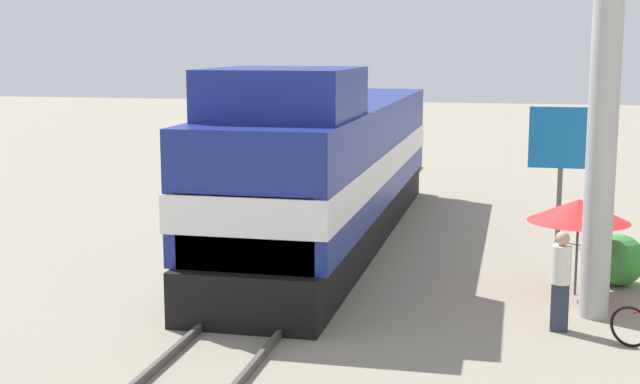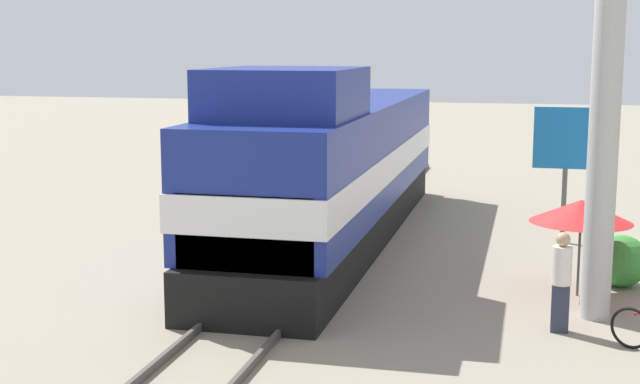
# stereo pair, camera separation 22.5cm
# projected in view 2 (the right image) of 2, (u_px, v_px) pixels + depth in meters

# --- Properties ---
(ground_plane) EXTENTS (120.00, 120.00, 0.00)m
(ground_plane) POSITION_uv_depth(u_px,v_px,m) (283.00, 291.00, 18.04)
(ground_plane) COLOR gray
(rail_near) EXTENTS (0.08, 38.17, 0.15)m
(rail_near) POSITION_uv_depth(u_px,v_px,m) (250.00, 285.00, 18.19)
(rail_near) COLOR #4C4742
(rail_near) RESTS_ON ground_plane
(rail_far) EXTENTS (0.08, 38.17, 0.15)m
(rail_far) POSITION_uv_depth(u_px,v_px,m) (318.00, 290.00, 17.86)
(rail_far) COLOR #4C4742
(rail_far) RESTS_ON ground_plane
(locomotive) EXTENTS (3.01, 15.48, 4.48)m
(locomotive) POSITION_uv_depth(u_px,v_px,m) (332.00, 169.00, 22.02)
(locomotive) COLOR black
(locomotive) RESTS_ON ground_plane
(utility_pole) EXTENTS (1.80, 0.54, 9.61)m
(utility_pole) POSITION_uv_depth(u_px,v_px,m) (608.00, 50.00, 15.52)
(utility_pole) COLOR #B2B2AD
(utility_pole) RESTS_ON ground_plane
(vendor_umbrella) EXTENTS (2.00, 2.00, 1.94)m
(vendor_umbrella) POSITION_uv_depth(u_px,v_px,m) (581.00, 211.00, 17.45)
(vendor_umbrella) COLOR #4C4C4C
(vendor_umbrella) RESTS_ON ground_plane
(billboard_sign) EXTENTS (1.61, 0.12, 3.41)m
(billboard_sign) POSITION_uv_depth(u_px,v_px,m) (566.00, 146.00, 22.08)
(billboard_sign) COLOR #595959
(billboard_sign) RESTS_ON ground_plane
(shrub_cluster) EXTENTS (1.07, 1.07, 1.07)m
(shrub_cluster) POSITION_uv_depth(u_px,v_px,m) (622.00, 261.00, 18.32)
(shrub_cluster) COLOR #388C38
(shrub_cluster) RESTS_ON ground_plane
(person_bystander) EXTENTS (0.34, 0.34, 1.77)m
(person_bystander) POSITION_uv_depth(u_px,v_px,m) (561.00, 278.00, 15.35)
(person_bystander) COLOR #2D3347
(person_bystander) RESTS_ON ground_plane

